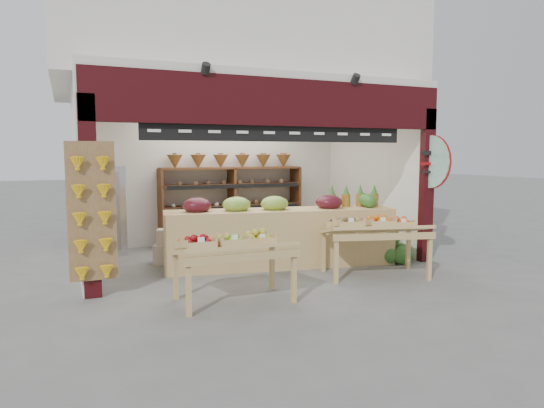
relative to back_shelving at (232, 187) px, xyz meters
The scene contains 11 objects.
ground 2.29m from the back_shelving, 95.42° to the right, with size 60.00×60.00×0.00m, color slate.
shop_structure 2.76m from the back_shelving, 118.71° to the right, with size 6.36×5.12×5.40m.
banana_board 4.27m from the back_shelving, 133.00° to the right, with size 0.60×0.15×1.80m.
gift_sign 4.06m from the back_shelving, 50.37° to the right, with size 0.04×0.93×0.92m.
back_shelving is the anchor object (origin of this frame).
refrigerator 2.62m from the back_shelving, behind, with size 0.65×0.65×1.66m, color silver.
cardboard_stack 2.26m from the back_shelving, 134.56° to the right, with size 1.04×0.74×0.60m.
mid_counter 2.43m from the back_shelving, 88.35° to the right, with size 3.91×1.40×1.19m.
display_table_left 4.14m from the back_shelving, 109.44° to the right, with size 1.47×0.82×0.96m.
display_table_right 3.67m from the back_shelving, 72.54° to the right, with size 1.72×1.24×1.00m.
watermelon_pile 3.56m from the back_shelving, 54.41° to the right, with size 0.80×0.77×0.59m.
Camera 1 is at (-3.02, -7.73, 1.90)m, focal length 32.00 mm.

